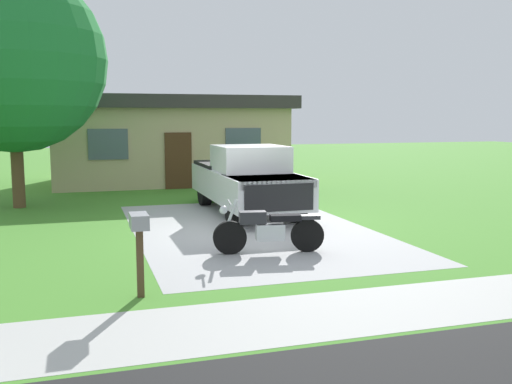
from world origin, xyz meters
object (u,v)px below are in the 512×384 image
(mailbox, at_px, (139,233))
(shade_tree, at_px, (12,59))
(pickup_truck, at_px, (246,179))
(neighbor_house, at_px, (168,138))
(motorcycle, at_px, (268,229))

(mailbox, relative_size, shade_tree, 0.18)
(pickup_truck, bearing_deg, mailbox, -117.71)
(neighbor_house, bearing_deg, motorcycle, -90.12)
(shade_tree, height_order, neighbor_house, shade_tree)
(motorcycle, height_order, neighbor_house, neighbor_house)
(mailbox, distance_m, shade_tree, 10.60)
(pickup_truck, bearing_deg, neighbor_house, 96.11)
(mailbox, xyz_separation_m, shade_tree, (-2.55, 9.74, 3.34))
(pickup_truck, xyz_separation_m, shade_tree, (-6.18, 2.83, 3.36))
(motorcycle, height_order, pickup_truck, pickup_truck)
(shade_tree, bearing_deg, mailbox, -75.31)
(motorcycle, distance_m, mailbox, 3.45)
(motorcycle, distance_m, shade_tree, 10.04)
(shade_tree, distance_m, neighbor_house, 8.10)
(mailbox, distance_m, neighbor_house, 15.60)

